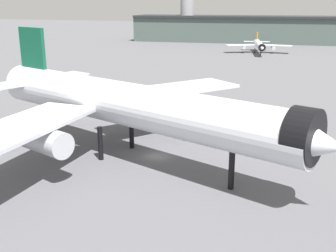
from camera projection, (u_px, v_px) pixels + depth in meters
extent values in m
plane|color=#56565B|center=(157.00, 156.00, 66.80)|extent=(900.00, 900.00, 0.00)
cylinder|color=silver|center=(128.00, 104.00, 63.96)|extent=(56.54, 25.98, 6.66)
cone|color=silver|center=(315.00, 143.00, 46.57)|extent=(9.12, 8.64, 6.53)
cone|color=silver|center=(22.00, 83.00, 81.34)|extent=(10.30, 8.91, 6.33)
cylinder|color=black|center=(304.00, 136.00, 47.23)|extent=(5.12, 7.35, 6.73)
cube|color=silver|center=(172.00, 89.00, 79.06)|extent=(23.26, 26.16, 0.53)
cylinder|color=#B7BAC1|center=(167.00, 105.00, 76.53)|extent=(8.85, 6.20, 3.67)
cube|color=silver|center=(17.00, 128.00, 54.72)|extent=(10.12, 26.28, 0.53)
cylinder|color=#B7BAC1|center=(45.00, 140.00, 56.84)|extent=(8.85, 6.20, 3.67)
cube|color=#0F5138|center=(33.00, 57.00, 77.04)|extent=(6.74, 2.99, 10.66)
cube|color=silver|center=(61.00, 76.00, 84.18)|extent=(8.43, 11.54, 0.40)
cylinder|color=black|center=(232.00, 170.00, 54.54)|extent=(0.80, 0.80, 5.33)
cylinder|color=black|center=(132.00, 133.00, 70.02)|extent=(0.80, 0.80, 5.33)
cylinder|color=black|center=(100.00, 143.00, 64.80)|extent=(0.80, 0.80, 5.33)
cylinder|color=silver|center=(259.00, 45.00, 198.96)|extent=(9.64, 31.27, 3.18)
cone|color=silver|center=(262.00, 48.00, 184.07)|extent=(3.77, 4.07, 3.11)
cone|color=silver|center=(256.00, 42.00, 213.85)|extent=(3.81, 4.67, 3.02)
cylinder|color=black|center=(262.00, 48.00, 184.60)|extent=(3.44, 2.07, 3.21)
cube|color=silver|center=(277.00, 45.00, 200.36)|extent=(14.53, 6.44, 0.25)
cylinder|color=#B7BAC1|center=(273.00, 48.00, 200.14)|extent=(2.62, 4.65, 1.75)
cube|color=silver|center=(240.00, 45.00, 202.35)|extent=(14.70, 11.39, 0.25)
cylinder|color=#B7BAC1|center=(244.00, 47.00, 201.74)|extent=(2.62, 4.65, 1.75)
cube|color=orange|center=(257.00, 37.00, 210.74)|extent=(1.09, 3.74, 5.08)
cube|color=silver|center=(264.00, 42.00, 211.55)|extent=(6.10, 3.93, 0.19)
cube|color=silver|center=(249.00, 41.00, 212.39)|extent=(6.10, 3.93, 0.19)
cylinder|color=black|center=(261.00, 53.00, 190.24)|extent=(0.38, 0.38, 2.54)
cylinder|color=black|center=(262.00, 51.00, 201.07)|extent=(0.38, 0.38, 2.54)
cylinder|color=black|center=(255.00, 50.00, 201.45)|extent=(0.38, 0.38, 2.54)
cube|color=#475651|center=(276.00, 31.00, 250.03)|extent=(173.20, 36.51, 14.55)
cube|color=#232628|center=(277.00, 17.00, 247.79)|extent=(173.38, 38.83, 1.20)
cylinder|color=#939399|center=(187.00, 17.00, 261.08)|extent=(8.39, 8.39, 28.80)
cone|color=#F2600C|center=(81.00, 105.00, 98.48)|extent=(0.56, 0.56, 0.70)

